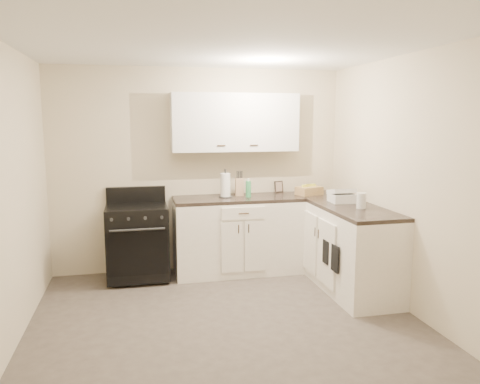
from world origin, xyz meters
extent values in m
plane|color=#473F38|center=(0.00, 0.00, 0.00)|extent=(3.60, 3.60, 0.00)
plane|color=white|center=(0.00, 0.00, 2.50)|extent=(3.60, 3.60, 0.00)
plane|color=beige|center=(0.00, 1.80, 1.25)|extent=(3.60, 0.00, 3.60)
plane|color=beige|center=(1.80, 0.00, 1.25)|extent=(0.00, 3.60, 3.60)
plane|color=beige|center=(-1.80, 0.00, 1.25)|extent=(0.00, 3.60, 3.60)
plane|color=beige|center=(0.00, -1.80, 1.25)|extent=(3.60, 0.00, 3.60)
cube|color=white|center=(0.43, 1.50, 0.45)|extent=(1.55, 0.60, 0.90)
cube|color=white|center=(1.50, 0.85, 0.45)|extent=(0.60, 1.90, 0.90)
cube|color=black|center=(0.43, 1.50, 0.92)|extent=(1.55, 0.60, 0.04)
cube|color=black|center=(1.50, 0.85, 0.92)|extent=(0.60, 1.90, 0.04)
cube|color=silver|center=(0.43, 1.65, 1.84)|extent=(1.55, 0.30, 0.70)
cube|color=black|center=(-0.78, 1.48, 0.46)|extent=(0.70, 0.60, 0.85)
cube|color=tan|center=(0.47, 1.60, 1.05)|extent=(0.11, 0.10, 0.22)
cylinder|color=white|center=(0.28, 1.53, 1.09)|extent=(0.14, 0.14, 0.29)
cylinder|color=#3A9755|center=(0.55, 1.48, 1.04)|extent=(0.09, 0.09, 0.20)
cube|color=black|center=(1.03, 1.76, 1.01)|extent=(0.12, 0.07, 0.15)
cube|color=tan|center=(1.34, 1.49, 0.99)|extent=(0.35, 0.28, 0.10)
cube|color=white|center=(1.51, 0.89, 0.99)|extent=(0.27, 0.26, 0.10)
cylinder|color=silver|center=(1.55, 0.50, 1.02)|extent=(0.11, 0.11, 0.17)
cube|color=black|center=(1.18, 0.30, 0.47)|extent=(0.02, 0.16, 0.28)
cube|color=black|center=(1.18, 0.53, 0.47)|extent=(0.02, 0.15, 0.25)
camera|label=1|loc=(-0.80, -3.98, 1.87)|focal=35.00mm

